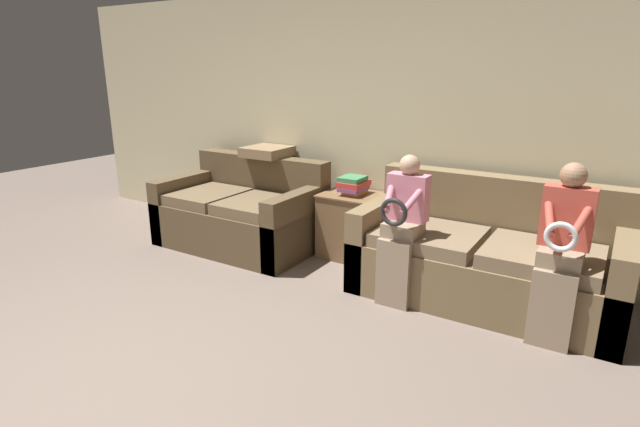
% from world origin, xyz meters
% --- Properties ---
extents(ground_plane, '(14.00, 14.00, 0.00)m').
position_xyz_m(ground_plane, '(0.00, 0.00, 0.00)').
color(ground_plane, '#6B5B51').
extents(wall_back, '(7.56, 0.06, 2.55)m').
position_xyz_m(wall_back, '(0.00, 3.22, 1.27)').
color(wall_back, beige).
rests_on(wall_back, ground_plane).
extents(couch_main, '(2.02, 0.95, 0.95)m').
position_xyz_m(couch_main, '(1.52, 2.67, 0.33)').
color(couch_main, brown).
rests_on(couch_main, ground_plane).
extents(couch_side, '(1.63, 0.97, 0.90)m').
position_xyz_m(couch_side, '(-0.97, 2.61, 0.33)').
color(couch_side, brown).
rests_on(couch_side, ground_plane).
extents(child_left_seated, '(0.32, 0.37, 1.17)m').
position_xyz_m(child_left_seated, '(0.96, 2.27, 0.64)').
color(child_left_seated, gray).
rests_on(child_left_seated, ground_plane).
extents(child_right_seated, '(0.33, 0.37, 1.22)m').
position_xyz_m(child_right_seated, '(2.09, 2.27, 0.67)').
color(child_right_seated, gray).
rests_on(child_right_seated, ground_plane).
extents(side_shelf, '(0.61, 0.50, 0.64)m').
position_xyz_m(side_shelf, '(0.19, 2.92, 0.33)').
color(side_shelf, brown).
rests_on(side_shelf, ground_plane).
extents(book_stack, '(0.23, 0.31, 0.17)m').
position_xyz_m(book_stack, '(0.18, 2.92, 0.73)').
color(book_stack, orange).
rests_on(book_stack, side_shelf).
extents(throw_pillow, '(0.44, 0.44, 0.10)m').
position_xyz_m(throw_pillow, '(-0.88, 2.96, 0.95)').
color(throw_pillow, '#846B4C').
rests_on(throw_pillow, couch_side).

